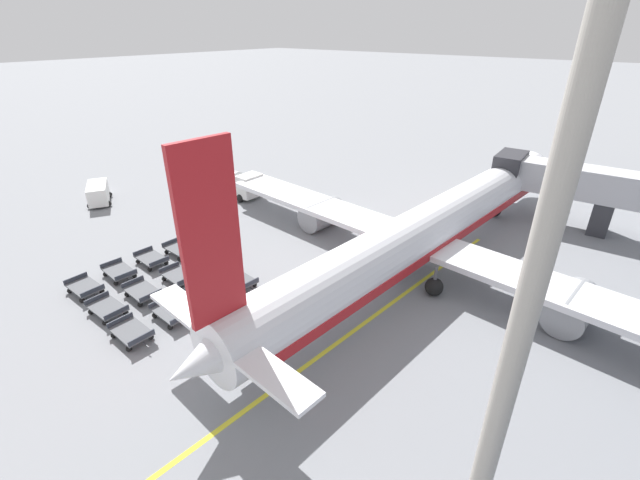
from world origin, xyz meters
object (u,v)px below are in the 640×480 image
at_px(baggage_dolly_row_near_col_a, 85,288).
at_px(baggage_dolly_row_mid_a_col_a, 119,272).
at_px(baggage_dolly_row_mid_b_col_a, 152,259).
at_px(baggage_dolly_row_near_col_c, 131,332).
at_px(baggage_dolly_row_mid_b_col_b, 179,276).
at_px(apron_light_mast, 543,245).
at_px(fuel_tanker_primary, 232,183).
at_px(baggage_dolly_row_far_col_b, 207,264).
at_px(airplane, 428,230).
at_px(baggage_dolly_row_mid_a_col_b, 142,292).
at_px(service_van, 98,193).
at_px(baggage_dolly_row_mid_b_col_c, 207,295).
at_px(baggage_dolly_row_mid_a_col_c, 172,312).
at_px(baggage_dolly_row_far_col_a, 180,249).
at_px(baggage_dolly_row_near_col_b, 107,308).
at_px(baggage_dolly_row_far_col_c, 239,280).

distance_m(baggage_dolly_row_near_col_a, baggage_dolly_row_mid_a_col_a, 2.69).
bearing_deg(baggage_dolly_row_mid_b_col_a, baggage_dolly_row_near_col_c, -38.73).
xyz_separation_m(baggage_dolly_row_near_col_a, baggage_dolly_row_mid_b_col_b, (3.92, 5.17, 0.00)).
bearing_deg(apron_light_mast, baggage_dolly_row_mid_a_col_a, 169.46).
relative_size(baggage_dolly_row_near_col_a, baggage_dolly_row_mid_b_col_b, 0.99).
bearing_deg(fuel_tanker_primary, baggage_dolly_row_far_col_b, -47.32).
bearing_deg(apron_light_mast, airplane, 117.43).
height_order(baggage_dolly_row_near_col_a, baggage_dolly_row_far_col_b, same).
bearing_deg(baggage_dolly_row_near_col_a, baggage_dolly_row_mid_b_col_b, 52.83).
xyz_separation_m(baggage_dolly_row_mid_a_col_b, baggage_dolly_row_mid_b_col_a, (-3.75, 3.03, 0.00)).
height_order(service_van, baggage_dolly_row_mid_b_col_c, service_van).
relative_size(baggage_dolly_row_near_col_a, baggage_dolly_row_mid_a_col_c, 0.99).
relative_size(fuel_tanker_primary, baggage_dolly_row_mid_a_col_c, 2.09).
xyz_separation_m(baggage_dolly_row_mid_a_col_a, baggage_dolly_row_far_col_a, (0.48, 5.09, 0.00)).
relative_size(airplane, baggage_dolly_row_far_col_b, 13.22).
bearing_deg(baggage_dolly_row_near_col_b, baggage_dolly_row_mid_b_col_a, 124.08).
distance_m(airplane, baggage_dolly_row_mid_b_col_c, 17.36).
bearing_deg(baggage_dolly_row_far_col_c, baggage_dolly_row_mid_a_col_a, -148.33).
xyz_separation_m(service_van, baggage_dolly_row_mid_a_col_b, (20.22, -6.92, -0.65)).
distance_m(baggage_dolly_row_near_col_c, baggage_dolly_row_mid_a_col_b, 4.59).
height_order(baggage_dolly_row_mid_b_col_c, baggage_dolly_row_far_col_b, same).
height_order(baggage_dolly_row_mid_a_col_b, baggage_dolly_row_far_col_c, same).
relative_size(fuel_tanker_primary, service_van, 1.48).
bearing_deg(airplane, baggage_dolly_row_mid_b_col_c, -123.44).
distance_m(airplane, baggage_dolly_row_near_col_b, 23.74).
xyz_separation_m(baggage_dolly_row_near_col_a, baggage_dolly_row_mid_b_col_a, (-0.06, 5.35, 0.00)).
distance_m(baggage_dolly_row_near_col_c, baggage_dolly_row_mid_a_col_a, 8.14).
xyz_separation_m(baggage_dolly_row_far_col_b, apron_light_mast, (24.39, -10.32, 13.80)).
relative_size(service_van, baggage_dolly_row_far_col_c, 1.41).
height_order(baggage_dolly_row_near_col_c, baggage_dolly_row_mid_a_col_c, same).
bearing_deg(baggage_dolly_row_far_col_b, baggage_dolly_row_mid_a_col_b, -93.54).
relative_size(baggage_dolly_row_mid_a_col_a, baggage_dolly_row_mid_b_col_b, 1.00).
relative_size(baggage_dolly_row_near_col_a, baggage_dolly_row_mid_a_col_b, 0.99).
xyz_separation_m(fuel_tanker_primary, baggage_dolly_row_near_col_a, (7.59, -20.28, -0.79)).
bearing_deg(baggage_dolly_row_mid_b_col_a, baggage_dolly_row_mid_a_col_a, -92.84).
distance_m(fuel_tanker_primary, baggage_dolly_row_mid_b_col_a, 16.74).
xyz_separation_m(airplane, baggage_dolly_row_mid_b_col_a, (-17.11, -13.90, -2.54)).
xyz_separation_m(baggage_dolly_row_near_col_c, baggage_dolly_row_mid_b_col_b, (-3.36, 5.71, 0.00)).
bearing_deg(baggage_dolly_row_mid_a_col_c, baggage_dolly_row_far_col_a, 141.98).
bearing_deg(baggage_dolly_row_far_col_b, baggage_dolly_row_far_col_c, -0.68).
relative_size(baggage_dolly_row_near_col_c, baggage_dolly_row_mid_b_col_b, 0.99).
distance_m(baggage_dolly_row_mid_a_col_a, apron_light_mast, 32.20).
distance_m(baggage_dolly_row_mid_a_col_b, baggage_dolly_row_far_col_c, 6.75).
bearing_deg(baggage_dolly_row_mid_a_col_b, service_van, 161.10).
xyz_separation_m(service_van, baggage_dolly_row_mid_a_col_c, (23.96, -7.04, -0.65)).
height_order(fuel_tanker_primary, baggage_dolly_row_mid_b_col_c, fuel_tanker_primary).
distance_m(baggage_dolly_row_mid_a_col_c, baggage_dolly_row_mid_b_col_b, 4.60).
height_order(service_van, baggage_dolly_row_mid_b_col_b, service_van).
relative_size(service_van, baggage_dolly_row_near_col_a, 1.43).
bearing_deg(airplane, baggage_dolly_row_far_col_a, -145.62).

